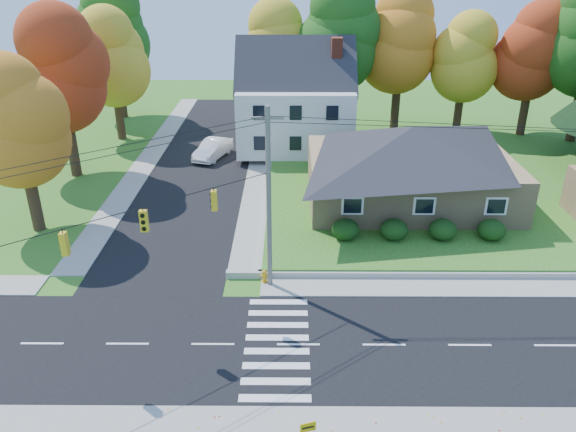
# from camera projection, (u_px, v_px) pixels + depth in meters

# --- Properties ---
(ground) EXTENTS (120.00, 120.00, 0.00)m
(ground) POSITION_uv_depth(u_px,v_px,m) (298.00, 345.00, 26.18)
(ground) COLOR #3D7923
(road_main) EXTENTS (90.00, 8.00, 0.02)m
(road_main) POSITION_uv_depth(u_px,v_px,m) (298.00, 345.00, 26.17)
(road_main) COLOR black
(road_main) RESTS_ON ground
(road_cross) EXTENTS (8.00, 44.00, 0.02)m
(road_cross) POSITION_uv_depth(u_px,v_px,m) (205.00, 159.00, 49.74)
(road_cross) COLOR black
(road_cross) RESTS_ON ground
(sidewalk_north) EXTENTS (90.00, 2.00, 0.08)m
(sidewalk_north) POSITION_uv_depth(u_px,v_px,m) (297.00, 286.00, 30.68)
(sidewalk_north) COLOR #9C9A90
(sidewalk_north) RESTS_ON ground
(sidewalk_south) EXTENTS (90.00, 2.00, 0.08)m
(sidewalk_south) POSITION_uv_depth(u_px,v_px,m) (300.00, 426.00, 21.64)
(sidewalk_south) COLOR #9C9A90
(sidewalk_south) RESTS_ON ground
(lawn) EXTENTS (30.00, 30.00, 0.50)m
(lawn) POSITION_uv_depth(u_px,v_px,m) (457.00, 177.00, 45.00)
(lawn) COLOR #3D7923
(lawn) RESTS_ON ground
(ranch_house) EXTENTS (14.60, 10.60, 5.40)m
(ranch_house) POSITION_uv_depth(u_px,v_px,m) (411.00, 163.00, 39.22)
(ranch_house) COLOR tan
(ranch_house) RESTS_ON lawn
(colonial_house) EXTENTS (10.40, 8.40, 9.60)m
(colonial_house) POSITION_uv_depth(u_px,v_px,m) (296.00, 102.00, 49.55)
(colonial_house) COLOR silver
(colonial_house) RESTS_ON lawn
(hedge_row) EXTENTS (10.70, 1.70, 1.27)m
(hedge_row) POSITION_uv_depth(u_px,v_px,m) (418.00, 230.00, 34.52)
(hedge_row) COLOR #163A10
(hedge_row) RESTS_ON lawn
(traffic_infrastructure) EXTENTS (38.10, 10.66, 10.00)m
(traffic_infrastructure) POSITION_uv_depth(u_px,v_px,m) (296.00, 233.00, 25.21)
(traffic_infrastructure) COLOR #666059
(traffic_infrastructure) RESTS_ON ground
(tree_lot_0) EXTENTS (6.72, 6.72, 12.51)m
(tree_lot_0) POSITION_uv_depth(u_px,v_px,m) (274.00, 48.00, 53.41)
(tree_lot_0) COLOR #3F2A19
(tree_lot_0) RESTS_ON lawn
(tree_lot_1) EXTENTS (7.84, 7.84, 14.60)m
(tree_lot_1) POSITION_uv_depth(u_px,v_px,m) (338.00, 36.00, 51.91)
(tree_lot_1) COLOR #3F2A19
(tree_lot_1) RESTS_ON lawn
(tree_lot_2) EXTENTS (7.28, 7.28, 13.56)m
(tree_lot_2) POSITION_uv_depth(u_px,v_px,m) (401.00, 41.00, 53.06)
(tree_lot_2) COLOR #3F2A19
(tree_lot_2) RESTS_ON lawn
(tree_lot_3) EXTENTS (6.16, 6.16, 11.47)m
(tree_lot_3) POSITION_uv_depth(u_px,v_px,m) (465.00, 57.00, 52.68)
(tree_lot_3) COLOR #3F2A19
(tree_lot_3) RESTS_ON lawn
(tree_lot_4) EXTENTS (6.72, 6.72, 12.51)m
(tree_lot_4) POSITION_uv_depth(u_px,v_px,m) (535.00, 52.00, 51.47)
(tree_lot_4) COLOR #3F2A19
(tree_lot_4) RESTS_ON lawn
(tree_west_0) EXTENTS (6.16, 6.16, 11.47)m
(tree_west_0) POSITION_uv_depth(u_px,v_px,m) (18.00, 124.00, 34.07)
(tree_west_0) COLOR #3F2A19
(tree_west_0) RESTS_ON ground
(tree_west_1) EXTENTS (7.28, 7.28, 13.56)m
(tree_west_1) POSITION_uv_depth(u_px,v_px,m) (59.00, 71.00, 42.57)
(tree_west_1) COLOR #3F2A19
(tree_west_1) RESTS_ON ground
(tree_west_2) EXTENTS (6.72, 6.72, 12.51)m
(tree_west_2) POSITION_uv_depth(u_px,v_px,m) (112.00, 57.00, 51.89)
(tree_west_2) COLOR #3F2A19
(tree_west_2) RESTS_ON ground
(tree_west_3) EXTENTS (7.84, 7.84, 14.60)m
(tree_west_3) POSITION_uv_depth(u_px,v_px,m) (113.00, 31.00, 58.58)
(tree_west_3) COLOR #3F2A19
(tree_west_3) RESTS_ON ground
(white_car) EXTENTS (3.27, 5.24, 1.63)m
(white_car) POSITION_uv_depth(u_px,v_px,m) (213.00, 149.00, 49.59)
(white_car) COLOR white
(white_car) RESTS_ON road_cross
(fire_hydrant) EXTENTS (0.45, 0.36, 0.81)m
(fire_hydrant) POSITION_uv_depth(u_px,v_px,m) (264.00, 277.00, 30.93)
(fire_hydrant) COLOR orange
(fire_hydrant) RESTS_ON ground
(yard_sign) EXTENTS (0.61, 0.21, 0.78)m
(yard_sign) POSITION_uv_depth(u_px,v_px,m) (308.00, 428.00, 20.89)
(yard_sign) COLOR black
(yard_sign) RESTS_ON ground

